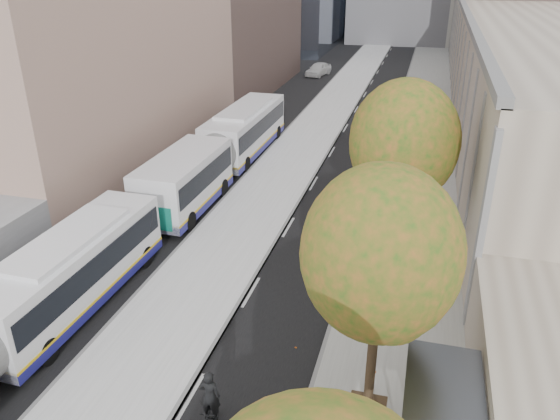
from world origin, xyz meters
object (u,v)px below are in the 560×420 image
(bus_shelter, at_px, (451,419))
(cyclist, at_px, (211,409))
(bus_near, at_px, (0,330))
(distant_car, at_px, (318,69))
(bus_far, at_px, (223,148))

(bus_shelter, relative_size, cyclist, 2.12)
(bus_near, distance_m, distant_car, 50.38)
(bus_shelter, distance_m, bus_far, 23.17)
(bus_shelter, distance_m, distant_car, 52.95)
(bus_shelter, height_order, distant_car, bus_shelter)
(bus_shelter, relative_size, bus_far, 0.24)
(cyclist, bearing_deg, bus_near, 168.58)
(bus_shelter, height_order, bus_far, bus_far)
(bus_shelter, height_order, cyclist, bus_shelter)
(bus_near, distance_m, bus_far, 18.41)
(cyclist, bearing_deg, bus_shelter, -6.92)
(bus_near, xyz_separation_m, cyclist, (7.32, -0.68, -0.75))
(bus_near, relative_size, cyclist, 8.07)
(bus_near, bearing_deg, bus_far, 89.23)
(bus_far, bearing_deg, bus_near, -91.14)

